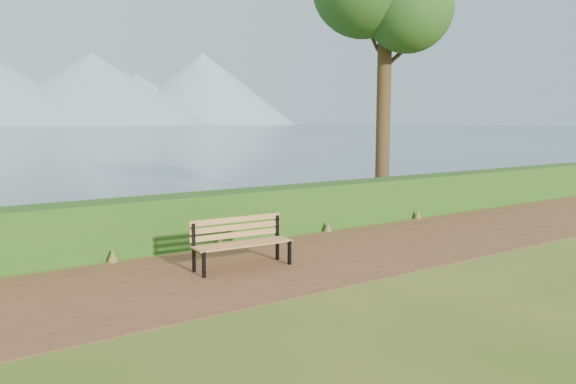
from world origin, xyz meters
TOP-DOWN VIEW (x-y plane):
  - ground at (0.00, 0.00)m, footprint 140.00×140.00m
  - path at (0.00, 0.30)m, footprint 40.00×3.40m
  - hedge at (0.00, 2.60)m, footprint 32.00×0.85m
  - bench at (-1.53, 0.49)m, footprint 1.71×0.60m

SIDE VIEW (x-z plane):
  - ground at x=0.00m, z-range 0.00..0.00m
  - path at x=0.00m, z-range 0.00..0.01m
  - bench at x=-1.53m, z-range 0.06..0.91m
  - hedge at x=0.00m, z-range 0.00..1.00m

